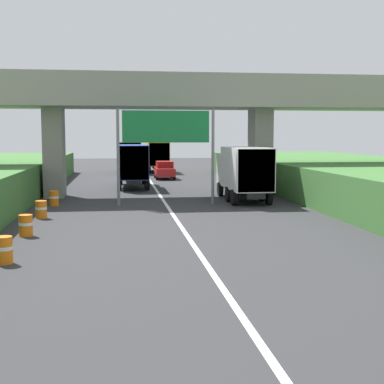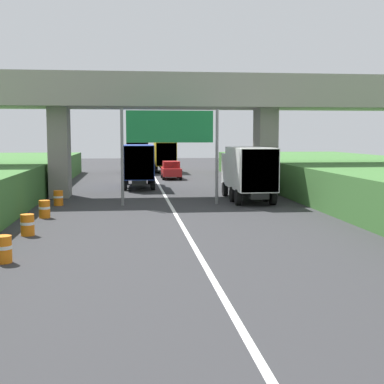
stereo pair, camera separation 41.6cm
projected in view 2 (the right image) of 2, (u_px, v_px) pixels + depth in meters
The scene contains 12 objects.
lane_centre_stripe at pixel (173, 210), 30.24m from camera, with size 0.20×99.82×0.01m, color white.
overpass_bridge at pixel (164, 105), 36.97m from camera, with size 40.00×4.80×8.26m.
overhead_highway_sign at pixel (170, 134), 32.11m from camera, with size 5.88×0.18×5.76m.
truck_yellow at pixel (165, 155), 61.76m from camera, with size 2.44×7.30×3.44m.
truck_black at pixel (137, 156), 60.47m from camera, with size 2.44×7.30×3.44m.
truck_blue at pixel (138, 164), 43.31m from camera, with size 2.44×7.30×3.44m.
truck_white at pixel (248, 171), 34.45m from camera, with size 2.44×7.30×3.44m.
car_red at pixel (171, 170), 51.97m from camera, with size 1.86×4.10×1.72m.
construction_barrel_2 at pixel (3, 249), 17.67m from camera, with size 0.57×0.57×0.90m.
construction_barrel_3 at pixel (28, 225), 22.50m from camera, with size 0.57×0.57×0.90m.
construction_barrel_4 at pixel (45, 209), 27.33m from camera, with size 0.57×0.57×0.90m.
construction_barrel_5 at pixel (58, 198), 32.17m from camera, with size 0.57×0.57×0.90m.
Camera 2 is at (-2.33, 0.02, 4.17)m, focal length 50.36 mm.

